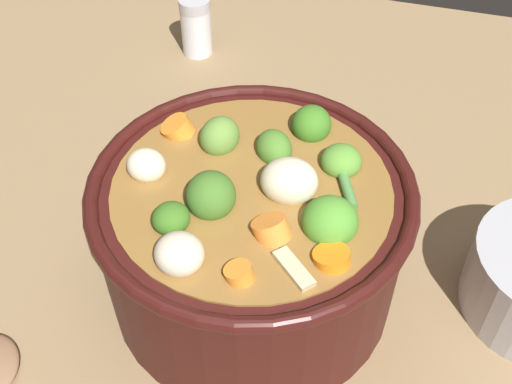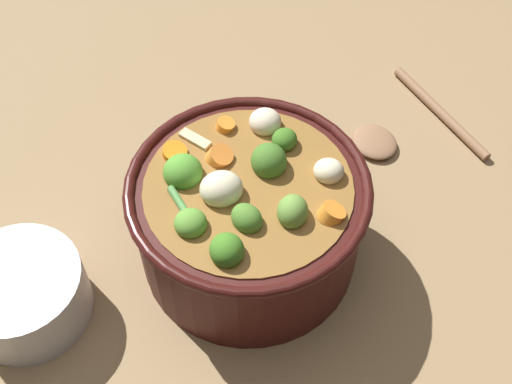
{
  "view_description": "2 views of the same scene",
  "coord_description": "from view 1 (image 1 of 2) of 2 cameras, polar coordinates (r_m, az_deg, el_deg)",
  "views": [
    {
      "loc": [
        -0.34,
        -0.1,
        0.49
      ],
      "look_at": [
        -0.0,
        -0.0,
        0.12
      ],
      "focal_mm": 45.68,
      "sensor_mm": 36.0,
      "label": 1
    },
    {
      "loc": [
        0.42,
        -0.04,
        0.67
      ],
      "look_at": [
        0.01,
        0.01,
        0.12
      ],
      "focal_mm": 46.19,
      "sensor_mm": 36.0,
      "label": 2
    }
  ],
  "objects": [
    {
      "name": "ground_plane",
      "position": [
        0.61,
        -0.33,
        -8.03
      ],
      "size": [
        1.1,
        1.1,
        0.0
      ],
      "primitive_type": "plane",
      "color": "#8C704C"
    },
    {
      "name": "cooking_pot",
      "position": [
        0.55,
        -0.34,
        -3.72
      ],
      "size": [
        0.26,
        0.26,
        0.15
      ],
      "color": "#38110F",
      "rests_on": "ground_plane"
    },
    {
      "name": "salt_shaker",
      "position": [
        0.87,
        -5.27,
        14.27
      ],
      "size": [
        0.04,
        0.04,
        0.08
      ],
      "color": "silver",
      "rests_on": "ground_plane"
    }
  ]
}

